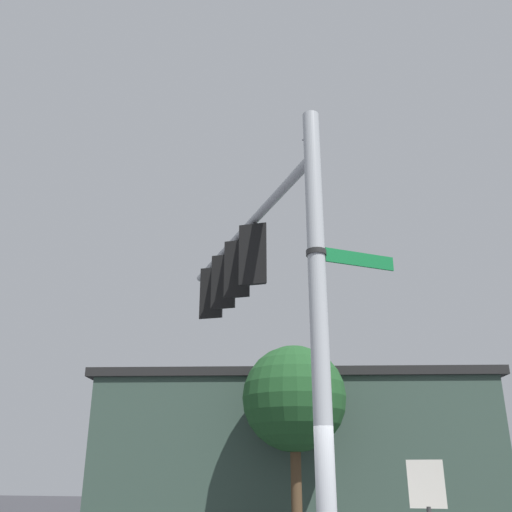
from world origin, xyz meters
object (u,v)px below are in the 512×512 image
(traffic_light_mid_outer, at_px, (226,284))
(traffic_light_arm_end, at_px, (214,295))
(historical_marker, at_px, (429,506))
(bird_flying, at_px, (309,137))
(traffic_light_mid_inner, at_px, (240,271))
(street_name_sign, at_px, (340,256))
(traffic_light_nearest_pole, at_px, (255,257))

(traffic_light_mid_outer, distance_m, traffic_light_arm_end, 0.89)
(traffic_light_arm_end, height_order, historical_marker, traffic_light_arm_end)
(traffic_light_arm_end, bearing_deg, bird_flying, -25.29)
(historical_marker, bearing_deg, bird_flying, 176.59)
(traffic_light_arm_end, bearing_deg, traffic_light_mid_inner, -53.16)
(street_name_sign, xyz_separation_m, bird_flying, (-0.83, 2.71, 3.94))
(traffic_light_nearest_pole, height_order, bird_flying, bird_flying)
(street_name_sign, bearing_deg, traffic_light_arm_end, 131.02)
(traffic_light_arm_end, bearing_deg, traffic_light_mid_outer, -53.16)
(traffic_light_mid_outer, xyz_separation_m, bird_flying, (2.06, -0.51, 3.10))
(traffic_light_mid_outer, height_order, historical_marker, traffic_light_mid_outer)
(traffic_light_mid_inner, height_order, traffic_light_mid_outer, same)
(traffic_light_nearest_pole, distance_m, bird_flying, 3.38)
(traffic_light_mid_inner, height_order, traffic_light_arm_end, same)
(traffic_light_nearest_pole, distance_m, traffic_light_arm_end, 2.67)
(traffic_light_mid_inner, distance_m, historical_marker, 5.50)
(traffic_light_arm_end, xyz_separation_m, bird_flying, (2.59, -1.22, 3.10))
(traffic_light_mid_outer, bearing_deg, traffic_light_nearest_pole, -53.16)
(traffic_light_mid_inner, bearing_deg, street_name_sign, -46.80)
(street_name_sign, xyz_separation_m, historical_marker, (0.94, 2.60, -3.56))
(traffic_light_nearest_pole, distance_m, street_name_sign, 2.69)
(traffic_light_nearest_pole, height_order, traffic_light_mid_inner, same)
(traffic_light_mid_outer, relative_size, street_name_sign, 1.07)
(traffic_light_nearest_pole, xyz_separation_m, traffic_light_mid_outer, (-1.07, 1.43, 0.00))
(traffic_light_mid_outer, distance_m, historical_marker, 5.87)
(traffic_light_nearest_pole, distance_m, traffic_light_mid_inner, 0.89)
(traffic_light_arm_end, bearing_deg, traffic_light_nearest_pole, -53.16)
(traffic_light_nearest_pole, xyz_separation_m, traffic_light_mid_inner, (-0.53, 0.71, 0.00))
(traffic_light_nearest_pole, height_order, historical_marker, traffic_light_nearest_pole)
(bird_flying, relative_size, historical_marker, 0.17)
(traffic_light_nearest_pole, height_order, traffic_light_arm_end, same)
(bird_flying, bearing_deg, traffic_light_arm_end, 154.71)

